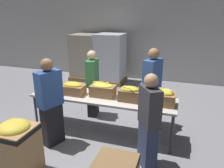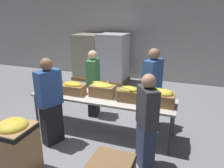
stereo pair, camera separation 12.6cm
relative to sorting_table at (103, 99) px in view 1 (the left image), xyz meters
name	(u,v)px [view 1 (the left image)]	position (x,y,z in m)	size (l,w,h in m)	color
ground_plane	(103,132)	(0.00, 0.00, -0.73)	(30.00, 30.00, 0.00)	gray
wall_back	(143,23)	(0.00, 4.03, 1.27)	(16.00, 0.08, 4.00)	#B7B7B2
sorting_table	(103,99)	(0.00, 0.00, 0.00)	(2.86, 0.73, 0.79)	beige
banana_box_0	(49,85)	(-1.16, -0.07, 0.20)	(0.48, 0.34, 0.30)	olive
banana_box_1	(73,88)	(-0.61, -0.06, 0.18)	(0.47, 0.29, 0.26)	olive
banana_box_2	(103,90)	(0.00, 0.02, 0.19)	(0.48, 0.28, 0.29)	olive
banana_box_3	(130,93)	(0.56, -0.03, 0.20)	(0.41, 0.29, 0.29)	olive
banana_box_4	(161,97)	(1.13, -0.02, 0.20)	(0.50, 0.31, 0.30)	olive
volunteer_0	(149,123)	(1.03, -0.75, 0.03)	(0.40, 0.46, 1.55)	#2D3856
volunteer_1	(152,89)	(0.87, 0.60, 0.11)	(0.36, 0.50, 1.69)	#2D3856
volunteer_2	(93,84)	(-0.51, 0.69, 0.04)	(0.26, 0.44, 1.56)	black
volunteer_3	(51,104)	(-0.75, -0.66, 0.08)	(0.36, 0.49, 1.63)	black
donation_bin_0	(17,146)	(-0.79, -1.52, -0.27)	(0.53, 0.53, 0.88)	tan
pallet_stack_0	(86,57)	(-1.93, 3.39, 0.06)	(0.99, 0.99, 1.62)	olive
pallet_stack_1	(110,59)	(-0.95, 3.28, 0.09)	(1.00, 1.00, 1.67)	olive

